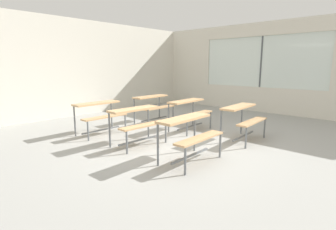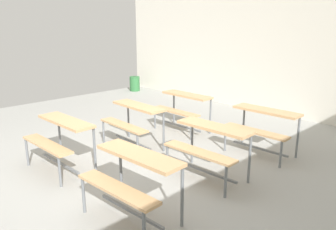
{
  "view_description": "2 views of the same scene",
  "coord_description": "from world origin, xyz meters",
  "px_view_note": "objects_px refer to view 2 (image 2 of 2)",
  "views": [
    {
      "loc": [
        -3.8,
        -3.3,
        1.6
      ],
      "look_at": [
        0.39,
        0.56,
        0.51
      ],
      "focal_mm": 28.0,
      "sensor_mm": 36.0,
      "label": 1
    },
    {
      "loc": [
        3.93,
        -2.81,
        2.1
      ],
      "look_at": [
        -0.25,
        1.28,
        0.49
      ],
      "focal_mm": 35.78,
      "sensor_mm": 36.0,
      "label": 2
    }
  ],
  "objects_px": {
    "desk_bench_r1c0": "(133,116)",
    "desk_bench_r2c0": "(183,104)",
    "desk_bench_r0c1": "(132,172)",
    "desk_bench_r2c1": "(262,121)",
    "desk_bench_r1c1": "(209,140)",
    "desk_bench_r0c0": "(60,133)",
    "trash_bin": "(135,84)"
  },
  "relations": [
    {
      "from": "desk_bench_r2c1",
      "to": "trash_bin",
      "type": "distance_m",
      "value": 6.0
    },
    {
      "from": "desk_bench_r0c1",
      "to": "desk_bench_r2c0",
      "type": "xyz_separation_m",
      "value": [
        -1.78,
        2.69,
        0.0
      ]
    },
    {
      "from": "desk_bench_r1c0",
      "to": "desk_bench_r2c0",
      "type": "bearing_deg",
      "value": 93.81
    },
    {
      "from": "desk_bench_r0c0",
      "to": "desk_bench_r1c0",
      "type": "relative_size",
      "value": 1.0
    },
    {
      "from": "desk_bench_r0c1",
      "to": "desk_bench_r2c1",
      "type": "distance_m",
      "value": 2.71
    },
    {
      "from": "desk_bench_r1c1",
      "to": "desk_bench_r2c1",
      "type": "relative_size",
      "value": 1.01
    },
    {
      "from": "desk_bench_r1c1",
      "to": "desk_bench_r1c0",
      "type": "bearing_deg",
      "value": 177.56
    },
    {
      "from": "desk_bench_r0c1",
      "to": "trash_bin",
      "type": "height_order",
      "value": "desk_bench_r0c1"
    },
    {
      "from": "desk_bench_r0c0",
      "to": "desk_bench_r1c1",
      "type": "distance_m",
      "value": 2.15
    },
    {
      "from": "desk_bench_r1c0",
      "to": "trash_bin",
      "type": "height_order",
      "value": "desk_bench_r1c0"
    },
    {
      "from": "desk_bench_r1c0",
      "to": "desk_bench_r2c1",
      "type": "distance_m",
      "value": 2.15
    },
    {
      "from": "desk_bench_r2c0",
      "to": "desk_bench_r0c0",
      "type": "bearing_deg",
      "value": -89.72
    },
    {
      "from": "desk_bench_r0c1",
      "to": "desk_bench_r1c0",
      "type": "xyz_separation_m",
      "value": [
        -1.73,
        1.41,
        0.0
      ]
    },
    {
      "from": "desk_bench_r0c0",
      "to": "desk_bench_r1c1",
      "type": "height_order",
      "value": "same"
    },
    {
      "from": "desk_bench_r0c0",
      "to": "desk_bench_r1c1",
      "type": "relative_size",
      "value": 1.0
    },
    {
      "from": "desk_bench_r1c1",
      "to": "desk_bench_r2c1",
      "type": "distance_m",
      "value": 1.32
    },
    {
      "from": "desk_bench_r2c0",
      "to": "trash_bin",
      "type": "xyz_separation_m",
      "value": [
        -3.92,
        1.92,
        -0.33
      ]
    },
    {
      "from": "desk_bench_r0c1",
      "to": "desk_bench_r2c0",
      "type": "distance_m",
      "value": 3.23
    },
    {
      "from": "desk_bench_r1c1",
      "to": "desk_bench_r0c0",
      "type": "bearing_deg",
      "value": -143.88
    },
    {
      "from": "desk_bench_r1c0",
      "to": "desk_bench_r0c0",
      "type": "bearing_deg",
      "value": -89.22
    },
    {
      "from": "desk_bench_r1c0",
      "to": "desk_bench_r1c1",
      "type": "height_order",
      "value": "same"
    },
    {
      "from": "desk_bench_r1c0",
      "to": "desk_bench_r2c0",
      "type": "xyz_separation_m",
      "value": [
        -0.04,
        1.29,
        0.0
      ]
    },
    {
      "from": "desk_bench_r1c0",
      "to": "desk_bench_r2c0",
      "type": "relative_size",
      "value": 1.02
    },
    {
      "from": "desk_bench_r2c0",
      "to": "desk_bench_r2c1",
      "type": "relative_size",
      "value": 0.99
    },
    {
      "from": "desk_bench_r0c1",
      "to": "desk_bench_r1c1",
      "type": "relative_size",
      "value": 1.01
    },
    {
      "from": "desk_bench_r0c1",
      "to": "trash_bin",
      "type": "relative_size",
      "value": 2.46
    },
    {
      "from": "trash_bin",
      "to": "desk_bench_r0c0",
      "type": "bearing_deg",
      "value": -49.15
    },
    {
      "from": "desk_bench_r1c1",
      "to": "desk_bench_r2c1",
      "type": "bearing_deg",
      "value": 86.18
    },
    {
      "from": "desk_bench_r2c1",
      "to": "desk_bench_r1c0",
      "type": "bearing_deg",
      "value": -143.76
    },
    {
      "from": "desk_bench_r1c1",
      "to": "trash_bin",
      "type": "bearing_deg",
      "value": 148.34
    },
    {
      "from": "desk_bench_r1c1",
      "to": "trash_bin",
      "type": "height_order",
      "value": "desk_bench_r1c1"
    },
    {
      "from": "desk_bench_r0c0",
      "to": "desk_bench_r1c1",
      "type": "xyz_separation_m",
      "value": [
        1.7,
        1.32,
        0.0
      ]
    }
  ]
}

